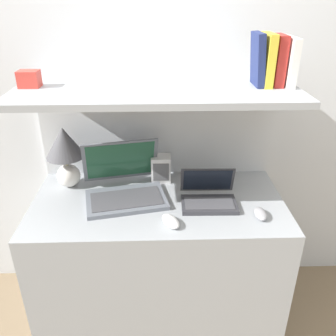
{
  "coord_description": "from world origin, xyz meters",
  "views": [
    {
      "loc": [
        -0.0,
        -1.15,
        1.65
      ],
      "look_at": [
        0.04,
        0.3,
        0.92
      ],
      "focal_mm": 38.0,
      "sensor_mm": 36.0,
      "label": 1
    }
  ],
  "objects_px": {
    "laptop_large": "(125,185)",
    "table_lamp": "(66,150)",
    "router_box": "(162,168)",
    "book_yellow": "(268,60)",
    "book_white": "(289,62)",
    "book_red": "(279,61)",
    "laptop_small": "(210,196)",
    "book_navy": "(259,60)",
    "computer_mouse": "(172,221)",
    "shelf_gadget": "(30,79)",
    "second_mouse": "(262,214)"
  },
  "relations": [
    {
      "from": "laptop_large",
      "to": "book_yellow",
      "type": "xyz_separation_m",
      "value": [
        0.63,
        0.01,
        0.59
      ]
    },
    {
      "from": "table_lamp",
      "to": "computer_mouse",
      "type": "bearing_deg",
      "value": -35.11
    },
    {
      "from": "table_lamp",
      "to": "shelf_gadget",
      "type": "distance_m",
      "value": 0.39
    },
    {
      "from": "computer_mouse",
      "to": "book_navy",
      "type": "distance_m",
      "value": 0.77
    },
    {
      "from": "laptop_large",
      "to": "book_yellow",
      "type": "height_order",
      "value": "book_yellow"
    },
    {
      "from": "book_red",
      "to": "shelf_gadget",
      "type": "relative_size",
      "value": 2.41
    },
    {
      "from": "laptop_small",
      "to": "second_mouse",
      "type": "distance_m",
      "value": 0.25
    },
    {
      "from": "router_box",
      "to": "laptop_small",
      "type": "bearing_deg",
      "value": -46.71
    },
    {
      "from": "laptop_small",
      "to": "book_navy",
      "type": "bearing_deg",
      "value": 25.71
    },
    {
      "from": "book_white",
      "to": "shelf_gadget",
      "type": "relative_size",
      "value": 2.31
    },
    {
      "from": "book_white",
      "to": "book_red",
      "type": "relative_size",
      "value": 0.96
    },
    {
      "from": "second_mouse",
      "to": "book_red",
      "type": "relative_size",
      "value": 0.49
    },
    {
      "from": "table_lamp",
      "to": "book_yellow",
      "type": "relative_size",
      "value": 1.49
    },
    {
      "from": "book_yellow",
      "to": "table_lamp",
      "type": "bearing_deg",
      "value": 173.85
    },
    {
      "from": "table_lamp",
      "to": "shelf_gadget",
      "type": "bearing_deg",
      "value": -128.74
    },
    {
      "from": "laptop_large",
      "to": "book_red",
      "type": "height_order",
      "value": "book_red"
    },
    {
      "from": "router_box",
      "to": "book_white",
      "type": "bearing_deg",
      "value": -14.96
    },
    {
      "from": "laptop_small",
      "to": "book_yellow",
      "type": "distance_m",
      "value": 0.66
    },
    {
      "from": "book_white",
      "to": "router_box",
      "type": "bearing_deg",
      "value": 165.04
    },
    {
      "from": "laptop_large",
      "to": "book_navy",
      "type": "relative_size",
      "value": 2.0
    },
    {
      "from": "laptop_large",
      "to": "table_lamp",
      "type": "bearing_deg",
      "value": 159.78
    },
    {
      "from": "book_white",
      "to": "book_navy",
      "type": "height_order",
      "value": "book_navy"
    },
    {
      "from": "laptop_large",
      "to": "router_box",
      "type": "height_order",
      "value": "laptop_large"
    },
    {
      "from": "router_box",
      "to": "book_white",
      "type": "height_order",
      "value": "book_white"
    },
    {
      "from": "computer_mouse",
      "to": "router_box",
      "type": "relative_size",
      "value": 0.92
    },
    {
      "from": "table_lamp",
      "to": "book_yellow",
      "type": "distance_m",
      "value": 1.03
    },
    {
      "from": "table_lamp",
      "to": "laptop_small",
      "type": "xyz_separation_m",
      "value": [
        0.69,
        -0.19,
        -0.16
      ]
    },
    {
      "from": "laptop_small",
      "to": "book_white",
      "type": "bearing_deg",
      "value": 15.87
    },
    {
      "from": "book_navy",
      "to": "table_lamp",
      "type": "bearing_deg",
      "value": 173.57
    },
    {
      "from": "book_white",
      "to": "book_red",
      "type": "distance_m",
      "value": 0.04
    },
    {
      "from": "book_navy",
      "to": "computer_mouse",
      "type": "bearing_deg",
      "value": -145.37
    },
    {
      "from": "router_box",
      "to": "book_red",
      "type": "distance_m",
      "value": 0.77
    },
    {
      "from": "router_box",
      "to": "book_white",
      "type": "relative_size",
      "value": 0.7
    },
    {
      "from": "laptop_large",
      "to": "router_box",
      "type": "xyz_separation_m",
      "value": [
        0.18,
        0.15,
        0.01
      ]
    },
    {
      "from": "second_mouse",
      "to": "router_box",
      "type": "relative_size",
      "value": 0.73
    },
    {
      "from": "laptop_large",
      "to": "shelf_gadget",
      "type": "distance_m",
      "value": 0.64
    },
    {
      "from": "table_lamp",
      "to": "book_red",
      "type": "distance_m",
      "value": 1.07
    },
    {
      "from": "table_lamp",
      "to": "book_white",
      "type": "xyz_separation_m",
      "value": [
        1.01,
        -0.1,
        0.44
      ]
    },
    {
      "from": "book_red",
      "to": "laptop_large",
      "type": "bearing_deg",
      "value": -179.33
    },
    {
      "from": "router_box",
      "to": "shelf_gadget",
      "type": "bearing_deg",
      "value": -165.34
    },
    {
      "from": "laptop_small",
      "to": "router_box",
      "type": "distance_m",
      "value": 0.32
    },
    {
      "from": "laptop_large",
      "to": "book_navy",
      "type": "height_order",
      "value": "book_navy"
    },
    {
      "from": "computer_mouse",
      "to": "book_white",
      "type": "relative_size",
      "value": 0.65
    },
    {
      "from": "book_navy",
      "to": "shelf_gadget",
      "type": "xyz_separation_m",
      "value": [
        -0.96,
        0.0,
        -0.07
      ]
    },
    {
      "from": "book_white",
      "to": "book_red",
      "type": "height_order",
      "value": "book_red"
    },
    {
      "from": "router_box",
      "to": "book_yellow",
      "type": "relative_size",
      "value": 0.65
    },
    {
      "from": "second_mouse",
      "to": "book_yellow",
      "type": "height_order",
      "value": "book_yellow"
    },
    {
      "from": "table_lamp",
      "to": "laptop_large",
      "type": "bearing_deg",
      "value": -20.22
    },
    {
      "from": "book_white",
      "to": "book_yellow",
      "type": "bearing_deg",
      "value": 180.0
    },
    {
      "from": "computer_mouse",
      "to": "router_box",
      "type": "xyz_separation_m",
      "value": [
        -0.04,
        0.4,
        0.05
      ]
    }
  ]
}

